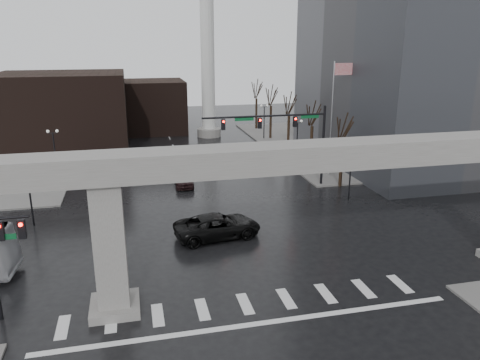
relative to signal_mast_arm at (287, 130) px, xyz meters
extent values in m
plane|color=black|center=(-8.99, -18.80, -5.83)|extent=(160.00, 160.00, 0.00)
cube|color=slate|center=(17.01, 17.20, -5.75)|extent=(28.00, 36.00, 0.15)
cube|color=gray|center=(-8.99, -18.80, 2.17)|extent=(48.00, 2.20, 1.40)
cube|color=gray|center=(-15.99, -18.80, -2.18)|extent=(1.60, 1.60, 7.30)
cube|color=gray|center=(-15.99, -18.80, -5.58)|extent=(2.60, 2.60, 0.50)
cube|color=black|center=(-22.99, 23.20, -0.83)|extent=(16.00, 14.00, 10.00)
cube|color=black|center=(-10.99, 33.20, -1.83)|extent=(10.00, 10.00, 8.00)
cylinder|color=silver|center=(-2.99, 27.20, 9.17)|extent=(2.00, 2.00, 30.00)
cylinder|color=gray|center=(-2.99, 27.20, -5.23)|extent=(3.60, 3.60, 1.20)
cylinder|color=black|center=(3.81, 0.00, -1.83)|extent=(0.24, 0.24, 8.00)
cylinder|color=black|center=(-2.19, 0.00, 1.37)|extent=(12.00, 0.18, 0.18)
cube|color=black|center=(0.81, 0.00, 0.72)|extent=(0.35, 0.30, 1.00)
cube|color=black|center=(-2.69, 0.00, 0.72)|extent=(0.35, 0.30, 1.00)
cube|color=black|center=(-6.19, 0.00, 0.72)|extent=(0.35, 0.30, 1.00)
sphere|color=#FF0C05|center=(0.81, -0.18, 1.02)|extent=(0.20, 0.20, 0.20)
cube|color=#0B5026|center=(2.31, 0.00, 1.17)|extent=(1.80, 0.05, 0.35)
cube|color=#0B5026|center=(-4.19, 0.00, 1.17)|extent=(1.80, 0.05, 0.35)
cylinder|color=black|center=(-20.79, -18.30, -0.23)|extent=(2.00, 0.14, 0.14)
cube|color=black|center=(-21.19, -18.30, -0.88)|extent=(0.35, 0.30, 1.00)
cube|color=black|center=(-20.19, -18.30, -0.88)|extent=(0.35, 0.30, 1.00)
cylinder|color=silver|center=(6.01, 3.20, 0.17)|extent=(0.12, 0.12, 12.00)
cube|color=#B31314|center=(7.01, 3.20, 5.37)|extent=(2.00, 0.03, 1.20)
cylinder|color=black|center=(4.51, -4.80, -3.43)|extent=(0.14, 0.14, 4.80)
cube|color=black|center=(4.51, -4.80, -1.08)|extent=(0.90, 0.06, 0.06)
sphere|color=silver|center=(4.06, -4.80, -0.88)|extent=(0.32, 0.32, 0.32)
sphere|color=silver|center=(4.96, -4.80, -0.88)|extent=(0.32, 0.32, 0.32)
cylinder|color=black|center=(4.51, 9.20, -3.43)|extent=(0.14, 0.14, 4.80)
cube|color=black|center=(4.51, 9.20, -1.08)|extent=(0.90, 0.06, 0.06)
sphere|color=silver|center=(4.06, 9.20, -0.88)|extent=(0.32, 0.32, 0.32)
sphere|color=silver|center=(4.96, 9.20, -0.88)|extent=(0.32, 0.32, 0.32)
cylinder|color=black|center=(4.51, 23.20, -3.43)|extent=(0.14, 0.14, 4.80)
cube|color=black|center=(4.51, 23.20, -1.08)|extent=(0.90, 0.06, 0.06)
sphere|color=silver|center=(4.06, 23.20, -0.88)|extent=(0.32, 0.32, 0.32)
sphere|color=silver|center=(4.96, 23.20, -0.88)|extent=(0.32, 0.32, 0.32)
cylinder|color=black|center=(-22.49, -4.80, -3.43)|extent=(0.14, 0.14, 4.80)
cube|color=black|center=(-22.49, -4.80, -1.08)|extent=(0.90, 0.06, 0.06)
sphere|color=silver|center=(-22.94, -4.80, -0.88)|extent=(0.32, 0.32, 0.32)
sphere|color=silver|center=(-22.04, -4.80, -0.88)|extent=(0.32, 0.32, 0.32)
cylinder|color=black|center=(-22.49, 9.20, -3.43)|extent=(0.14, 0.14, 4.80)
cube|color=black|center=(-22.49, 9.20, -1.08)|extent=(0.90, 0.06, 0.06)
sphere|color=silver|center=(-22.94, 9.20, -0.88)|extent=(0.32, 0.32, 0.32)
sphere|color=silver|center=(-22.04, 9.20, -0.88)|extent=(0.32, 0.32, 0.32)
cylinder|color=black|center=(-22.49, 23.20, -3.43)|extent=(0.14, 0.14, 4.80)
cube|color=black|center=(-22.49, 23.20, -1.08)|extent=(0.90, 0.06, 0.06)
sphere|color=silver|center=(-22.94, 23.20, -0.88)|extent=(0.32, 0.32, 0.32)
sphere|color=silver|center=(-22.04, 23.20, -0.88)|extent=(0.32, 0.32, 0.32)
cylinder|color=black|center=(5.51, -0.80, -3.55)|extent=(0.34, 0.34, 4.55)
cylinder|color=black|center=(5.51, -0.80, 0.18)|extent=(0.12, 1.52, 2.98)
cylinder|color=black|center=(6.01, -0.55, -0.05)|extent=(0.83, 1.14, 2.51)
cylinder|color=black|center=(5.51, 7.20, -3.50)|extent=(0.34, 0.34, 4.66)
cylinder|color=black|center=(5.51, 7.20, 0.32)|extent=(0.12, 1.55, 3.05)
cylinder|color=black|center=(6.01, 7.45, 0.08)|extent=(0.85, 1.16, 2.57)
cylinder|color=black|center=(5.51, 15.20, -3.45)|extent=(0.34, 0.34, 4.76)
cylinder|color=black|center=(5.51, 15.20, 0.46)|extent=(0.12, 1.59, 3.11)
cylinder|color=black|center=(6.01, 15.45, 0.22)|extent=(0.86, 1.18, 2.62)
cylinder|color=black|center=(5.51, 23.20, -3.40)|extent=(0.34, 0.34, 4.87)
cylinder|color=black|center=(5.51, 23.20, 0.60)|extent=(0.12, 1.62, 3.18)
cylinder|color=black|center=(6.01, 23.45, 0.35)|extent=(0.88, 1.20, 2.68)
cylinder|color=black|center=(5.51, 31.20, -3.34)|extent=(0.34, 0.34, 4.97)
cylinder|color=black|center=(5.51, 31.20, 0.74)|extent=(0.12, 1.65, 3.25)
cylinder|color=black|center=(6.01, 31.45, 0.48)|extent=(0.89, 1.23, 2.74)
imported|color=black|center=(-8.77, -10.46, -4.94)|extent=(6.73, 3.81, 1.77)
imported|color=black|center=(-9.70, 2.96, -5.08)|extent=(1.96, 4.49, 1.51)
camera|label=1|loc=(-14.53, -41.99, 8.23)|focal=35.00mm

